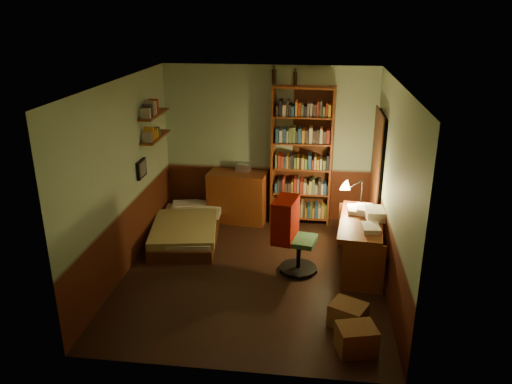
# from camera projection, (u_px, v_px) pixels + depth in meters

# --- Properties ---
(floor) EXTENTS (3.50, 4.00, 0.02)m
(floor) POSITION_uv_depth(u_px,v_px,m) (254.00, 273.00, 6.91)
(floor) COLOR black
(floor) RESTS_ON ground
(ceiling) EXTENTS (3.50, 4.00, 0.02)m
(ceiling) POSITION_uv_depth(u_px,v_px,m) (253.00, 82.00, 6.00)
(ceiling) COLOR silver
(ceiling) RESTS_ON wall_back
(wall_back) EXTENTS (3.50, 0.02, 2.60)m
(wall_back) POSITION_uv_depth(u_px,v_px,m) (269.00, 144.00, 8.32)
(wall_back) COLOR gray
(wall_back) RESTS_ON ground
(wall_left) EXTENTS (0.02, 4.00, 2.60)m
(wall_left) POSITION_uv_depth(u_px,v_px,m) (123.00, 179.00, 6.66)
(wall_left) COLOR gray
(wall_left) RESTS_ON ground
(wall_right) EXTENTS (0.02, 4.00, 2.60)m
(wall_right) POSITION_uv_depth(u_px,v_px,m) (393.00, 190.00, 6.25)
(wall_right) COLOR gray
(wall_right) RESTS_ON ground
(wall_front) EXTENTS (3.50, 0.02, 2.60)m
(wall_front) POSITION_uv_depth(u_px,v_px,m) (226.00, 257.00, 4.59)
(wall_front) COLOR gray
(wall_front) RESTS_ON ground
(doorway) EXTENTS (0.06, 0.90, 2.00)m
(doorway) POSITION_uv_depth(u_px,v_px,m) (377.00, 179.00, 7.57)
(doorway) COLOR black
(doorway) RESTS_ON ground
(door_trim) EXTENTS (0.02, 0.98, 2.08)m
(door_trim) POSITION_uv_depth(u_px,v_px,m) (374.00, 179.00, 7.57)
(door_trim) COLOR #411F0F
(door_trim) RESTS_ON ground
(bed) EXTENTS (1.12, 1.82, 0.51)m
(bed) POSITION_uv_depth(u_px,v_px,m) (187.00, 223.00, 7.86)
(bed) COLOR olive
(bed) RESTS_ON ground
(dresser) EXTENTS (1.01, 0.59, 0.86)m
(dresser) POSITION_uv_depth(u_px,v_px,m) (238.00, 197.00, 8.46)
(dresser) COLOR #682E14
(dresser) RESTS_ON ground
(mini_stereo) EXTENTS (0.26, 0.22, 0.12)m
(mini_stereo) POSITION_uv_depth(u_px,v_px,m) (243.00, 167.00, 8.39)
(mini_stereo) COLOR #B2B2B7
(mini_stereo) RESTS_ON dresser
(bookshelf) EXTENTS (1.01, 0.40, 2.30)m
(bookshelf) POSITION_uv_depth(u_px,v_px,m) (302.00, 157.00, 8.16)
(bookshelf) COLOR #682E14
(bookshelf) RESTS_ON ground
(bottle_left) EXTENTS (0.06, 0.06, 0.24)m
(bottle_left) POSITION_uv_depth(u_px,v_px,m) (274.00, 77.00, 7.88)
(bottle_left) COLOR black
(bottle_left) RESTS_ON bookshelf
(bottle_right) EXTENTS (0.06, 0.06, 0.20)m
(bottle_right) POSITION_uv_depth(u_px,v_px,m) (295.00, 78.00, 7.84)
(bottle_right) COLOR black
(bottle_right) RESTS_ON bookshelf
(desk) EXTENTS (0.70, 1.42, 0.73)m
(desk) POSITION_uv_depth(u_px,v_px,m) (359.00, 244.00, 6.92)
(desk) COLOR #682E14
(desk) RESTS_ON ground
(paper_stack) EXTENTS (0.28, 0.36, 0.14)m
(paper_stack) POSITION_uv_depth(u_px,v_px,m) (375.00, 214.00, 6.82)
(paper_stack) COLOR silver
(paper_stack) RESTS_ON desk
(desk_lamp) EXTENTS (0.19, 0.19, 0.54)m
(desk_lamp) POSITION_uv_depth(u_px,v_px,m) (362.00, 188.00, 7.21)
(desk_lamp) COLOR black
(desk_lamp) RESTS_ON desk
(office_chair) EXTENTS (0.56, 0.52, 0.98)m
(office_chair) POSITION_uv_depth(u_px,v_px,m) (299.00, 239.00, 6.79)
(office_chair) COLOR #325E39
(office_chair) RESTS_ON ground
(red_jacket) EXTENTS (0.36, 0.55, 0.60)m
(red_jacket) POSITION_uv_depth(u_px,v_px,m) (285.00, 189.00, 6.34)
(red_jacket) COLOR #870F03
(red_jacket) RESTS_ON office_chair
(wall_shelf_lower) EXTENTS (0.20, 0.90, 0.03)m
(wall_shelf_lower) POSITION_uv_depth(u_px,v_px,m) (156.00, 137.00, 7.56)
(wall_shelf_lower) COLOR #682E14
(wall_shelf_lower) RESTS_ON wall_left
(wall_shelf_upper) EXTENTS (0.20, 0.90, 0.03)m
(wall_shelf_upper) POSITION_uv_depth(u_px,v_px,m) (154.00, 114.00, 7.44)
(wall_shelf_upper) COLOR #682E14
(wall_shelf_upper) RESTS_ON wall_left
(framed_picture) EXTENTS (0.04, 0.32, 0.26)m
(framed_picture) POSITION_uv_depth(u_px,v_px,m) (141.00, 169.00, 7.23)
(framed_picture) COLOR black
(framed_picture) RESTS_ON wall_left
(cardboard_box_a) EXTENTS (0.47, 0.41, 0.30)m
(cardboard_box_a) POSITION_uv_depth(u_px,v_px,m) (356.00, 339.00, 5.29)
(cardboard_box_a) COLOR brown
(cardboard_box_a) RESTS_ON ground
(cardboard_box_b) EXTENTS (0.49, 0.46, 0.28)m
(cardboard_box_b) POSITION_uv_depth(u_px,v_px,m) (348.00, 315.00, 5.73)
(cardboard_box_b) COLOR brown
(cardboard_box_b) RESTS_ON ground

